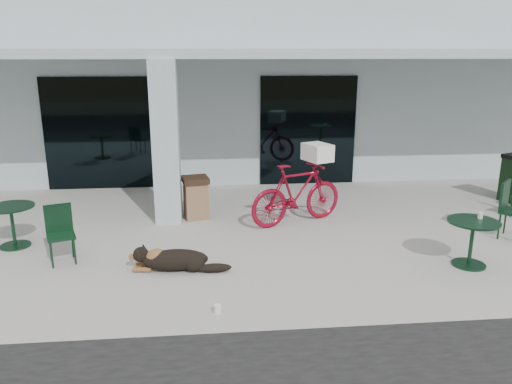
{
  "coord_description": "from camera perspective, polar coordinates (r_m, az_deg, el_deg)",
  "views": [
    {
      "loc": [
        -0.68,
        -7.27,
        3.21
      ],
      "look_at": [
        0.08,
        0.66,
        1.0
      ],
      "focal_mm": 35.0,
      "sensor_mm": 36.0,
      "label": 1
    }
  ],
  "objects": [
    {
      "name": "cup_near_dog",
      "position": [
        6.57,
        -4.42,
        -13.19
      ],
      "size": [
        0.12,
        0.12,
        0.11
      ],
      "primitive_type": "cylinder",
      "rotation": [
        0.0,
        0.0,
        0.31
      ],
      "color": "white",
      "rests_on": "ground"
    },
    {
      "name": "building",
      "position": [
        15.81,
        -3.07,
        12.0
      ],
      "size": [
        22.0,
        7.0,
        4.5
      ],
      "primitive_type": "cube",
      "color": "#ADBBC4",
      "rests_on": "ground"
    },
    {
      "name": "ground",
      "position": [
        7.98,
        -0.12,
        -8.22
      ],
      "size": [
        80.0,
        80.0,
        0.0
      ],
      "primitive_type": "plane",
      "color": "#A19E97",
      "rests_on": "ground"
    },
    {
      "name": "dog",
      "position": [
        7.78,
        -9.2,
        -7.53
      ],
      "size": [
        1.19,
        0.5,
        0.38
      ],
      "primitive_type": null,
      "rotation": [
        0.0,
        0.0,
        -0.1
      ],
      "color": "black",
      "rests_on": "ground"
    },
    {
      "name": "trash_receptacle",
      "position": [
        10.08,
        -6.88,
        -0.64
      ],
      "size": [
        0.59,
        0.59,
        0.85
      ],
      "primitive_type": null,
      "rotation": [
        0.0,
        0.0,
        0.19
      ],
      "color": "brown",
      "rests_on": "ground"
    },
    {
      "name": "bicycle",
      "position": [
        9.68,
        4.71,
        -0.17
      ],
      "size": [
        2.07,
        1.31,
        1.21
      ],
      "primitive_type": "imported",
      "rotation": [
        0.0,
        0.0,
        1.97
      ],
      "color": "maroon",
      "rests_on": "ground"
    },
    {
      "name": "storefront_glass_right",
      "position": [
        12.64,
        5.94,
        6.96
      ],
      "size": [
        2.4,
        0.06,
        2.7
      ],
      "primitive_type": "cube",
      "color": "black",
      "rests_on": "ground"
    },
    {
      "name": "column",
      "position": [
        9.75,
        -10.27,
        5.51
      ],
      "size": [
        0.5,
        0.5,
        3.12
      ],
      "primitive_type": "cube",
      "color": "#ADBBC4",
      "rests_on": "ground"
    },
    {
      "name": "overhang",
      "position": [
        10.89,
        -1.97,
        15.5
      ],
      "size": [
        22.0,
        2.8,
        0.18
      ],
      "primitive_type": "cube",
      "color": "#ADBBC4",
      "rests_on": "column"
    },
    {
      "name": "cup_on_table",
      "position": [
        8.5,
        24.26,
        -2.45
      ],
      "size": [
        0.08,
        0.08,
        0.1
      ],
      "primitive_type": "cylinder",
      "rotation": [
        0.0,
        0.0,
        -0.01
      ],
      "color": "white",
      "rests_on": "cafe_table_far"
    },
    {
      "name": "cafe_table_far",
      "position": [
        8.48,
        23.38,
        -5.41
      ],
      "size": [
        0.79,
        0.79,
        0.74
      ],
      "primitive_type": null,
      "rotation": [
        0.0,
        0.0,
        -0.01
      ],
      "color": "#11311D",
      "rests_on": "ground"
    },
    {
      "name": "storefront_glass_left",
      "position": [
        12.64,
        -17.02,
        6.37
      ],
      "size": [
        2.8,
        0.06,
        2.7
      ],
      "primitive_type": "cube",
      "color": "black",
      "rests_on": "ground"
    },
    {
      "name": "laundry_basket",
      "position": [
        9.75,
        7.03,
        4.53
      ],
      "size": [
        0.6,
        0.67,
        0.33
      ],
      "primitive_type": "cube",
      "rotation": [
        0.0,
        0.0,
        1.97
      ],
      "color": "white",
      "rests_on": "bicycle"
    },
    {
      "name": "cafe_chair_near",
      "position": [
        8.44,
        -21.4,
        -4.62
      ],
      "size": [
        0.55,
        0.57,
        0.92
      ],
      "primitive_type": null,
      "rotation": [
        0.0,
        0.0,
        0.35
      ],
      "color": "#11311D",
      "rests_on": "ground"
    },
    {
      "name": "cafe_table_near",
      "position": [
        9.5,
        -26.03,
        -3.55
      ],
      "size": [
        0.87,
        0.87,
        0.73
      ],
      "primitive_type": null,
      "rotation": [
        0.0,
        0.0,
        0.13
      ],
      "color": "#11311D",
      "rests_on": "ground"
    }
  ]
}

